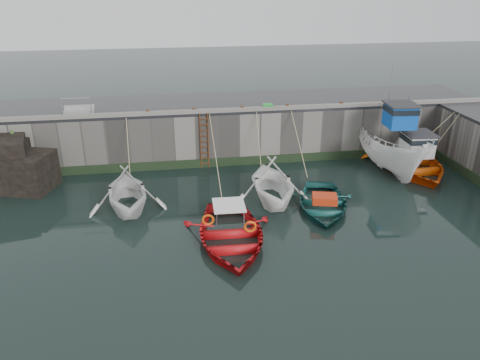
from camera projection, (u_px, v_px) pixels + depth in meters
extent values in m
plane|color=black|center=(279.00, 259.00, 18.18)|extent=(120.00, 120.00, 0.00)
cube|color=slate|center=(233.00, 128.00, 28.90)|extent=(30.00, 5.00, 3.00)
cube|color=black|center=(233.00, 102.00, 28.26)|extent=(30.00, 5.00, 0.16)
cube|color=slate|center=(239.00, 110.00, 26.06)|extent=(30.00, 0.30, 0.20)
cube|color=black|center=(239.00, 161.00, 27.10)|extent=(30.00, 0.08, 0.50)
cube|color=black|center=(27.00, 172.00, 23.79)|extent=(2.96, 2.83, 1.90)
cube|color=black|center=(12.00, 161.00, 24.65)|extent=(2.01, 1.83, 2.30)
cone|color=#2D591E|center=(17.00, 160.00, 23.27)|extent=(0.44, 0.44, 0.45)
cone|color=#2D591E|center=(12.00, 134.00, 24.28)|extent=(0.44, 0.44, 0.45)
cylinder|color=#3F1E0F|center=(200.00, 141.00, 26.20)|extent=(0.07, 0.07, 3.20)
cylinder|color=#3F1E0F|center=(208.00, 141.00, 26.26)|extent=(0.07, 0.07, 3.20)
cube|color=#3F1E0F|center=(205.00, 163.00, 26.75)|extent=(0.44, 0.06, 0.05)
cube|color=#3F1E0F|center=(205.00, 158.00, 26.62)|extent=(0.44, 0.06, 0.05)
cube|color=#3F1E0F|center=(205.00, 153.00, 26.49)|extent=(0.44, 0.06, 0.05)
cube|color=#3F1E0F|center=(205.00, 147.00, 26.36)|extent=(0.44, 0.06, 0.05)
cube|color=#3F1E0F|center=(204.00, 142.00, 26.22)|extent=(0.44, 0.06, 0.05)
cube|color=#3F1E0F|center=(204.00, 136.00, 26.09)|extent=(0.44, 0.06, 0.05)
cube|color=#3F1E0F|center=(204.00, 130.00, 25.96)|extent=(0.44, 0.06, 0.05)
cube|color=#3F1E0F|center=(204.00, 125.00, 25.83)|extent=(0.44, 0.06, 0.05)
cube|color=#3F1E0F|center=(204.00, 119.00, 25.70)|extent=(0.44, 0.06, 0.05)
imported|color=silver|center=(128.00, 208.00, 22.15)|extent=(4.44, 4.97, 2.38)
imported|color=red|center=(230.00, 242.00, 19.33)|extent=(4.24, 5.79, 1.17)
imported|color=white|center=(271.00, 200.00, 22.91)|extent=(4.16, 4.81, 2.51)
imported|color=#185550|center=(322.00, 208.00, 22.17)|extent=(4.50, 5.47, 0.99)
imported|color=white|center=(391.00, 149.00, 26.47)|extent=(3.50, 7.86, 2.95)
cube|color=#0B45AC|center=(400.00, 116.00, 25.09)|extent=(1.52, 1.61, 1.20)
cube|color=black|center=(401.00, 110.00, 24.95)|extent=(1.59, 1.68, 0.28)
cube|color=#262628|center=(402.00, 104.00, 24.84)|extent=(1.74, 1.83, 0.08)
cylinder|color=#A5A8AD|center=(390.00, 92.00, 26.38)|extent=(0.08, 0.08, 3.00)
imported|color=#FF5C0D|center=(409.00, 163.00, 26.65)|extent=(5.10, 6.89, 1.38)
cube|color=white|center=(417.00, 145.00, 25.59)|extent=(1.48, 1.57, 1.20)
cube|color=black|center=(418.00, 139.00, 25.45)|extent=(1.54, 1.64, 0.28)
cube|color=#262628|center=(419.00, 133.00, 25.33)|extent=(1.69, 1.78, 0.08)
cylinder|color=#A5A8AD|center=(406.00, 120.00, 26.87)|extent=(0.08, 0.08, 3.00)
cube|color=green|center=(268.00, 107.00, 26.42)|extent=(0.58, 0.48, 0.32)
cylinder|color=#A5A8AD|center=(62.00, 107.00, 24.94)|extent=(0.05, 0.05, 1.00)
cylinder|color=#A5A8AD|center=(91.00, 106.00, 25.16)|extent=(0.05, 0.05, 1.00)
cylinder|color=#A5A8AD|center=(75.00, 98.00, 24.86)|extent=(1.50, 0.05, 0.05)
cube|color=gray|center=(79.00, 112.00, 25.66)|extent=(1.60, 0.35, 0.18)
cube|color=gray|center=(79.00, 107.00, 25.91)|extent=(1.60, 0.35, 0.18)
cylinder|color=#3F1E0F|center=(148.00, 112.00, 25.42)|extent=(0.18, 0.18, 0.28)
cylinder|color=#3F1E0F|center=(194.00, 110.00, 25.78)|extent=(0.18, 0.18, 0.28)
cylinder|color=#3F1E0F|center=(242.00, 108.00, 26.17)|extent=(0.18, 0.18, 0.28)
cylinder|color=#3F1E0F|center=(287.00, 106.00, 26.54)|extent=(0.18, 0.18, 0.28)
cylinder|color=#3F1E0F|center=(341.00, 104.00, 27.01)|extent=(0.18, 0.18, 0.28)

